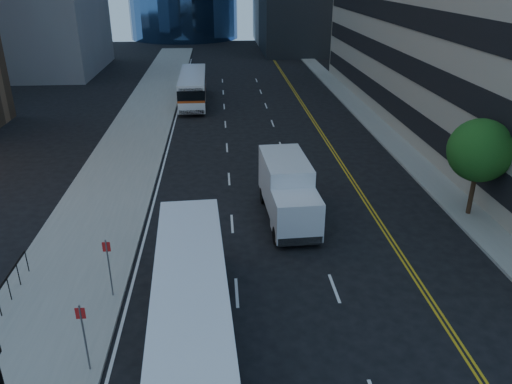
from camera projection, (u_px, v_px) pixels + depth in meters
ground at (333, 320)px, 18.56m from camera, size 160.00×160.00×0.00m
sidewalk_west at (140, 129)px, 40.56m from camera, size 5.00×90.00×0.15m
sidewalk_east at (374, 124)px, 41.90m from camera, size 2.00×90.00×0.15m
street_tree at (480, 151)px, 24.97m from camera, size 3.20×3.20×5.10m
bus_front at (192, 303)px, 16.96m from camera, size 2.97×11.17×2.85m
bus_rear at (193, 87)px, 48.13m from camera, size 2.52×11.02×2.83m
box_truck at (288, 190)px, 25.45m from camera, size 2.51×6.51×3.07m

